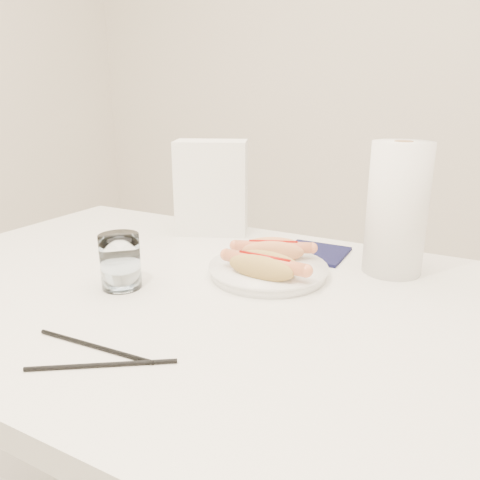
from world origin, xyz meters
The scene contains 10 objects.
table centered at (0.00, 0.00, 0.69)m, with size 1.20×0.80×0.75m.
plate centered at (0.11, 0.11, 0.76)m, with size 0.22×0.22×0.02m, color white.
hotdog_left centered at (0.10, 0.16, 0.79)m, with size 0.15×0.10×0.04m.
hotdog_right centered at (0.12, 0.07, 0.79)m, with size 0.16×0.07×0.04m.
water_glass centered at (-0.10, -0.06, 0.80)m, with size 0.07×0.07×0.10m, color white.
chopstick_near centered at (0.01, -0.24, 0.75)m, with size 0.01×0.01×0.20m, color black.
chopstick_far centered at (0.05, -0.27, 0.75)m, with size 0.01×0.01×0.19m, color black.
napkin_box centered at (-0.14, 0.32, 0.86)m, with size 0.17×0.09×0.23m, color white.
navy_napkin centered at (0.14, 0.28, 0.75)m, with size 0.13×0.13×0.01m, color black.
paper_towel_roll centered at (0.31, 0.25, 0.88)m, with size 0.11×0.11×0.25m, color white.
Camera 1 is at (0.45, -0.65, 1.09)m, focal length 35.16 mm.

